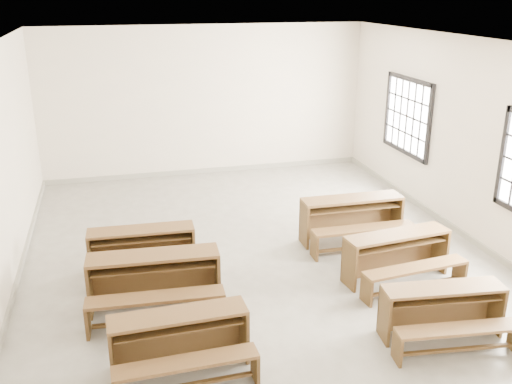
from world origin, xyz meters
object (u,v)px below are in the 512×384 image
object	(u,v)px
desk_set_2	(142,248)
desk_set_4	(398,253)
desk_set_0	(180,338)
desk_set_5	(353,217)
desk_set_1	(154,278)
desk_set_3	(443,309)

from	to	relation	value
desk_set_2	desk_set_4	xyz separation A→B (m)	(3.45, -1.10, 0.01)
desk_set_2	desk_set_4	world-z (taller)	desk_set_4
desk_set_0	desk_set_5	world-z (taller)	desk_set_5
desk_set_1	desk_set_2	world-z (taller)	desk_set_1
desk_set_5	desk_set_2	bearing A→B (deg)	-174.81
desk_set_3	desk_set_4	distance (m)	1.43
desk_set_1	desk_set_2	bearing A→B (deg)	98.35
desk_set_3	desk_set_1	bearing A→B (deg)	161.53
desk_set_0	desk_set_3	xyz separation A→B (m)	(3.05, -0.17, -0.01)
desk_set_2	desk_set_5	xyz separation A→B (m)	(3.36, 0.26, 0.04)
desk_set_5	desk_set_3	bearing A→B (deg)	-90.89
desk_set_3	desk_set_5	xyz separation A→B (m)	(0.08, 2.78, 0.06)
desk_set_1	desk_set_5	world-z (taller)	desk_set_1
desk_set_3	desk_set_5	size ratio (longest dim) A/B	0.91
desk_set_5	desk_set_0	bearing A→B (deg)	-139.38
desk_set_1	desk_set_3	xyz separation A→B (m)	(3.19, -1.50, -0.06)
desk_set_1	desk_set_5	size ratio (longest dim) A/B	1.03
desk_set_1	desk_set_5	bearing A→B (deg)	25.02
desk_set_0	desk_set_4	world-z (taller)	desk_set_4
desk_set_0	desk_set_5	bearing A→B (deg)	38.28
desk_set_1	desk_set_3	size ratio (longest dim) A/B	1.14
desk_set_0	desk_set_2	world-z (taller)	desk_set_2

